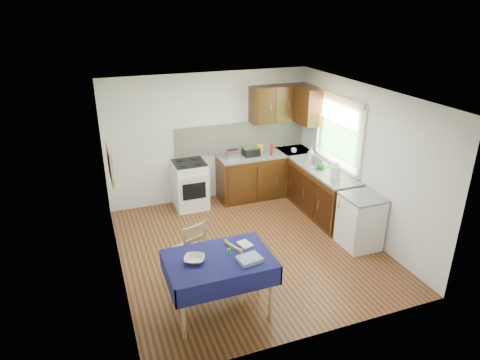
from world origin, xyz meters
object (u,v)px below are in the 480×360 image
object	(u,v)px
chair_far	(190,249)
sandwich_press	(251,151)
dish_rack	(317,164)
chair_near	(240,268)
toaster	(233,154)
kettle	(336,171)
dining_table	(219,265)

from	to	relation	value
chair_far	sandwich_press	bearing A→B (deg)	-149.89
sandwich_press	dish_rack	world-z (taller)	dish_rack
chair_near	toaster	size ratio (longest dim) A/B	3.57
toaster	kettle	xyz separation A→B (m)	(1.32, -1.55, 0.04)
dining_table	chair_far	distance (m)	0.82
sandwich_press	dining_table	bearing A→B (deg)	-96.23
chair_far	kettle	bearing A→B (deg)	173.28
chair_far	sandwich_press	size ratio (longest dim) A/B	3.14
toaster	dish_rack	size ratio (longest dim) A/B	0.57
dining_table	chair_near	distance (m)	0.46
chair_near	sandwich_press	world-z (taller)	sandwich_press
toaster	kettle	bearing A→B (deg)	-57.83
dining_table	sandwich_press	distance (m)	3.49
dining_table	toaster	world-z (taller)	toaster
sandwich_press	kettle	distance (m)	1.82
chair_far	dish_rack	world-z (taller)	dish_rack
dining_table	toaster	size ratio (longest dim) A/B	5.47
dish_rack	sandwich_press	bearing A→B (deg)	154.49
chair_far	toaster	distance (m)	2.72
chair_near	dish_rack	world-z (taller)	dish_rack
sandwich_press	dish_rack	size ratio (longest dim) A/B	0.72
toaster	kettle	size ratio (longest dim) A/B	0.84
chair_near	chair_far	bearing A→B (deg)	20.36
sandwich_press	kettle	size ratio (longest dim) A/B	1.05
sandwich_press	kettle	world-z (taller)	kettle
dish_rack	kettle	distance (m)	0.64
dining_table	dish_rack	distance (m)	3.35
dining_table	chair_near	bearing A→B (deg)	7.41
kettle	dining_table	bearing A→B (deg)	-149.86
dining_table	kettle	distance (m)	2.99
dining_table	dish_rack	world-z (taller)	dish_rack
dining_table	dish_rack	xyz separation A→B (m)	(2.57, 2.13, 0.24)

